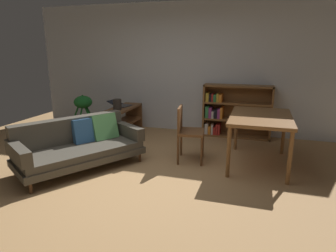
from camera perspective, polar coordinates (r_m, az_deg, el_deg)
ground_plane at (r=4.22m, az=-6.72°, el=-9.91°), size 8.16×8.16×0.00m
back_wall_panel at (r=6.41m, az=2.88°, el=11.09°), size 6.80×0.10×2.70m
fabric_couch at (r=4.67m, az=-16.83°, el=-3.37°), size 1.67×1.98×0.74m
media_console at (r=6.10m, az=-8.86°, el=0.73°), size 0.39×1.22×0.60m
open_laptop at (r=6.24m, az=-9.19°, el=4.12°), size 0.49×0.36×0.11m
desk_speaker at (r=5.85m, az=-9.79°, el=4.15°), size 0.16×0.16×0.20m
potted_floor_plant at (r=6.54m, az=-15.99°, el=2.52°), size 0.48×0.48×0.82m
dining_table at (r=4.66m, az=17.50°, el=1.03°), size 0.89×1.34×0.78m
dining_chair_near at (r=4.67m, az=3.69°, el=-0.66°), size 0.46×0.51×0.88m
bookshelf at (r=6.15m, az=12.26°, el=2.76°), size 1.35×0.33×1.06m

